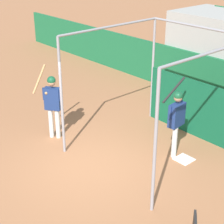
# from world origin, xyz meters

# --- Properties ---
(ground_plane) EXTENTS (60.00, 60.00, 0.00)m
(ground_plane) POSITION_xyz_m (0.00, 0.00, 0.00)
(ground_plane) COLOR #9E6642
(outfield_wall) EXTENTS (24.00, 0.12, 1.59)m
(outfield_wall) POSITION_xyz_m (0.00, 5.69, 0.80)
(outfield_wall) COLOR #196038
(outfield_wall) RESTS_ON ground
(batting_cage) EXTENTS (3.26, 3.43, 3.15)m
(batting_cage) POSITION_xyz_m (0.57, 2.70, 1.35)
(batting_cage) COLOR gray
(batting_cage) RESTS_ON ground
(home_plate) EXTENTS (0.44, 0.44, 0.02)m
(home_plate) POSITION_xyz_m (1.37, 2.01, 0.01)
(home_plate) COLOR white
(home_plate) RESTS_ON ground
(player_batter) EXTENTS (0.54, 0.93, 1.95)m
(player_batter) POSITION_xyz_m (1.01, 2.02, 1.09)
(player_batter) COLOR silver
(player_batter) RESTS_ON ground
(player_waiting) EXTENTS (0.63, 0.69, 2.10)m
(player_waiting) POSITION_xyz_m (-1.87, 0.19, 1.13)
(player_waiting) COLOR silver
(player_waiting) RESTS_ON ground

